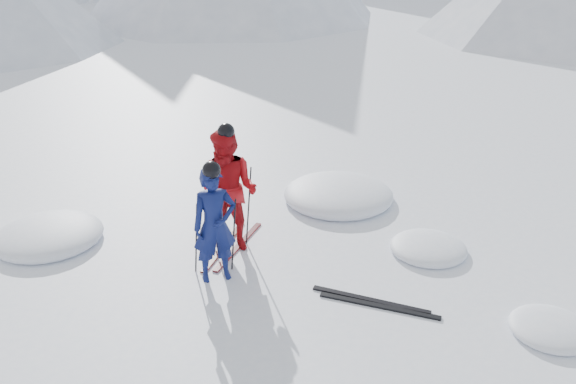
{
  "coord_description": "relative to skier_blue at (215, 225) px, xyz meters",
  "views": [
    {
      "loc": [
        -1.56,
        -7.99,
        4.95
      ],
      "look_at": [
        -1.38,
        0.5,
        1.1
      ],
      "focal_mm": 38.0,
      "sensor_mm": 36.0,
      "label": 1
    }
  ],
  "objects": [
    {
      "name": "skier_red",
      "position": [
        0.15,
        0.92,
        0.12
      ],
      "size": [
        1.18,
        1.05,
        2.01
      ],
      "primitive_type": "imported",
      "rotation": [
        0.0,
        0.0,
        -0.35
      ],
      "color": "#AE0D13",
      "rests_on": "ground"
    },
    {
      "name": "skier_blue",
      "position": [
        0.0,
        0.0,
        0.0
      ],
      "size": [
        0.74,
        0.6,
        1.76
      ],
      "primitive_type": "imported",
      "rotation": [
        0.0,
        0.0,
        0.31
      ],
      "color": "#0D1650",
      "rests_on": "ground"
    },
    {
      "name": "ski_loose_b",
      "position": [
        2.31,
        -0.81,
        -0.87
      ],
      "size": [
        1.62,
        0.7,
        0.03
      ],
      "primitive_type": "cube",
      "rotation": [
        0.0,
        0.0,
        1.2
      ],
      "color": "black",
      "rests_on": "ground"
    },
    {
      "name": "ski_loose_a",
      "position": [
        2.21,
        -0.66,
        -0.87
      ],
      "size": [
        1.6,
        0.75,
        0.03
      ],
      "primitive_type": "cube",
      "rotation": [
        0.0,
        0.0,
        1.17
      ],
      "color": "black",
      "rests_on": "ground"
    },
    {
      "name": "snow_lumps",
      "position": [
        0.79,
        1.76,
        -0.88
      ],
      "size": [
        8.82,
        5.73,
        0.46
      ],
      "color": "white",
      "rests_on": "ground"
    },
    {
      "name": "pole_blue_left",
      "position": [
        -0.3,
        0.15,
        -0.29
      ],
      "size": [
        0.12,
        0.08,
        1.17
      ],
      "primitive_type": "cylinder",
      "rotation": [
        0.05,
        0.08,
        0.0
      ],
      "color": "black",
      "rests_on": "ground"
    },
    {
      "name": "ski_worn_left",
      "position": [
        0.03,
        0.92,
        -0.87
      ],
      "size": [
        0.61,
        1.65,
        0.03
      ],
      "primitive_type": "cube",
      "rotation": [
        0.0,
        0.0,
        -0.31
      ],
      "color": "black",
      "rests_on": "ground"
    },
    {
      "name": "pole_red_right",
      "position": [
        0.45,
        1.07,
        -0.21
      ],
      "size": [
        0.13,
        0.09,
        1.34
      ],
      "primitive_type": "cylinder",
      "rotation": [
        -0.05,
        0.08,
        0.0
      ],
      "color": "black",
      "rests_on": "ground"
    },
    {
      "name": "ski_worn_right",
      "position": [
        0.27,
        0.92,
        -0.87
      ],
      "size": [
        0.72,
        1.61,
        0.03
      ],
      "primitive_type": "cube",
      "rotation": [
        0.0,
        0.0,
        -0.38
      ],
      "color": "black",
      "rests_on": "ground"
    },
    {
      "name": "ground",
      "position": [
        2.45,
        0.16,
        -0.88
      ],
      "size": [
        160.0,
        160.0,
        0.0
      ],
      "primitive_type": "plane",
      "color": "white",
      "rests_on": "ground"
    },
    {
      "name": "pole_red_left",
      "position": [
        -0.15,
        1.17,
        -0.21
      ],
      "size": [
        0.13,
        0.1,
        1.34
      ],
      "primitive_type": "cylinder",
      "rotation": [
        0.06,
        0.08,
        0.0
      ],
      "color": "black",
      "rests_on": "ground"
    },
    {
      "name": "pole_blue_right",
      "position": [
        0.25,
        0.25,
        -0.29
      ],
      "size": [
        0.12,
        0.07,
        1.17
      ],
      "primitive_type": "cylinder",
      "rotation": [
        -0.04,
        0.08,
        0.0
      ],
      "color": "black",
      "rests_on": "ground"
    }
  ]
}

